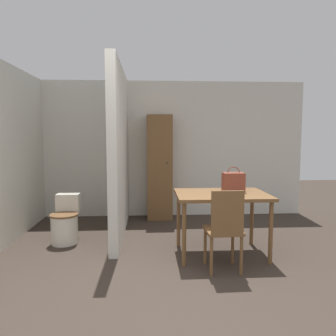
# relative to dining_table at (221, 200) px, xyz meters

# --- Properties ---
(ground_plane) EXTENTS (16.00, 16.00, 0.00)m
(ground_plane) POSITION_rel_dining_table_xyz_m (-0.67, -1.27, -0.70)
(ground_plane) COLOR #382D26
(wall_back) EXTENTS (5.32, 0.12, 2.50)m
(wall_back) POSITION_rel_dining_table_xyz_m (-0.67, 2.16, 0.55)
(wall_back) COLOR silver
(wall_back) RESTS_ON ground_plane
(partition_wall) EXTENTS (0.12, 2.19, 2.50)m
(partition_wall) POSITION_rel_dining_table_xyz_m (-1.35, 1.00, 0.55)
(partition_wall) COLOR silver
(partition_wall) RESTS_ON ground_plane
(dining_table) EXTENTS (1.13, 0.83, 0.79)m
(dining_table) POSITION_rel_dining_table_xyz_m (0.00, 0.00, 0.00)
(dining_table) COLOR brown
(dining_table) RESTS_ON ground_plane
(wooden_chair) EXTENTS (0.40, 0.40, 0.93)m
(wooden_chair) POSITION_rel_dining_table_xyz_m (-0.08, -0.54, -0.20)
(wooden_chair) COLOR brown
(wooden_chair) RESTS_ON ground_plane
(toilet) EXTENTS (0.39, 0.54, 0.66)m
(toilet) POSITION_rel_dining_table_xyz_m (-2.09, 0.60, -0.42)
(toilet) COLOR silver
(toilet) RESTS_ON ground_plane
(handbag) EXTENTS (0.27, 0.18, 0.32)m
(handbag) POSITION_rel_dining_table_xyz_m (0.17, 0.10, 0.21)
(handbag) COLOR brown
(handbag) RESTS_ON dining_table
(wooden_cabinet) EXTENTS (0.45, 0.41, 1.87)m
(wooden_cabinet) POSITION_rel_dining_table_xyz_m (-0.71, 1.88, 0.23)
(wooden_cabinet) COLOR brown
(wooden_cabinet) RESTS_ON ground_plane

